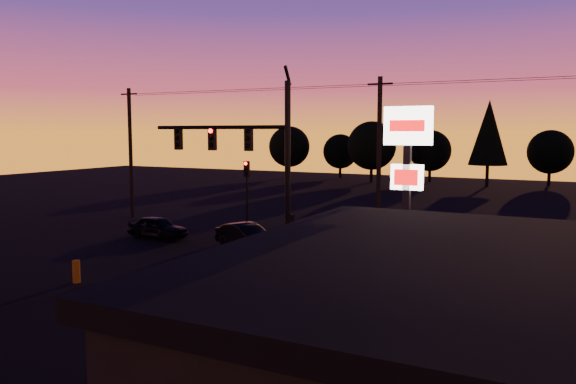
{
  "coord_description": "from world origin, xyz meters",
  "views": [
    {
      "loc": [
        11.71,
        -15.77,
        6.02
      ],
      "look_at": [
        1.0,
        5.0,
        3.5
      ],
      "focal_mm": 35.0,
      "sensor_mm": 36.0,
      "label": 1
    }
  ],
  "objects_px": {
    "secondary_signal": "(247,187)",
    "car_mid": "(246,236)",
    "pylon_sign": "(407,167)",
    "car_right": "(394,249)",
    "bollard": "(76,271)",
    "suv_parked": "(393,359)",
    "car_left": "(158,227)",
    "traffic_signal_mast": "(253,158)"
  },
  "relations": [
    {
      "from": "traffic_signal_mast",
      "to": "bollard",
      "type": "bearing_deg",
      "value": -144.44
    },
    {
      "from": "secondary_signal",
      "to": "car_mid",
      "type": "distance_m",
      "value": 4.07
    },
    {
      "from": "secondary_signal",
      "to": "car_mid",
      "type": "xyz_separation_m",
      "value": [
        1.76,
        -2.93,
        -2.21
      ]
    },
    {
      "from": "secondary_signal",
      "to": "car_left",
      "type": "bearing_deg",
      "value": -146.81
    },
    {
      "from": "secondary_signal",
      "to": "traffic_signal_mast",
      "type": "bearing_deg",
      "value": -56.81
    },
    {
      "from": "car_mid",
      "to": "suv_parked",
      "type": "distance_m",
      "value": 16.34
    },
    {
      "from": "pylon_sign",
      "to": "car_mid",
      "type": "relative_size",
      "value": 1.72
    },
    {
      "from": "car_left",
      "to": "secondary_signal",
      "type": "bearing_deg",
      "value": -53.68
    },
    {
      "from": "suv_parked",
      "to": "traffic_signal_mast",
      "type": "bearing_deg",
      "value": 150.73
    },
    {
      "from": "car_mid",
      "to": "suv_parked",
      "type": "height_order",
      "value": "suv_parked"
    },
    {
      "from": "pylon_sign",
      "to": "bollard",
      "type": "height_order",
      "value": "pylon_sign"
    },
    {
      "from": "secondary_signal",
      "to": "suv_parked",
      "type": "bearing_deg",
      "value": -48.45
    },
    {
      "from": "secondary_signal",
      "to": "car_left",
      "type": "xyz_separation_m",
      "value": [
        -4.24,
        -2.77,
        -2.23
      ]
    },
    {
      "from": "bollard",
      "to": "car_mid",
      "type": "xyz_separation_m",
      "value": [
        2.64,
        8.7,
        0.2
      ]
    },
    {
      "from": "bollard",
      "to": "car_right",
      "type": "relative_size",
      "value": 0.2
    },
    {
      "from": "traffic_signal_mast",
      "to": "secondary_signal",
      "type": "xyz_separation_m",
      "value": [
        -4.9,
        7.49,
        -2.07
      ]
    },
    {
      "from": "bollard",
      "to": "car_left",
      "type": "height_order",
      "value": "car_left"
    },
    {
      "from": "car_mid",
      "to": "bollard",
      "type": "bearing_deg",
      "value": -173.53
    },
    {
      "from": "secondary_signal",
      "to": "suv_parked",
      "type": "xyz_separation_m",
      "value": [
        13.06,
        -14.74,
        -2.21
      ]
    },
    {
      "from": "traffic_signal_mast",
      "to": "secondary_signal",
      "type": "distance_m",
      "value": 9.19
    },
    {
      "from": "car_right",
      "to": "secondary_signal",
      "type": "bearing_deg",
      "value": -96.74
    },
    {
      "from": "traffic_signal_mast",
      "to": "secondary_signal",
      "type": "relative_size",
      "value": 1.97
    },
    {
      "from": "car_left",
      "to": "car_right",
      "type": "height_order",
      "value": "car_right"
    },
    {
      "from": "car_right",
      "to": "pylon_sign",
      "type": "bearing_deg",
      "value": 28.18
    },
    {
      "from": "pylon_sign",
      "to": "car_right",
      "type": "height_order",
      "value": "pylon_sign"
    },
    {
      "from": "traffic_signal_mast",
      "to": "suv_parked",
      "type": "bearing_deg",
      "value": -41.6
    },
    {
      "from": "secondary_signal",
      "to": "car_right",
      "type": "height_order",
      "value": "secondary_signal"
    },
    {
      "from": "secondary_signal",
      "to": "car_left",
      "type": "height_order",
      "value": "secondary_signal"
    },
    {
      "from": "secondary_signal",
      "to": "suv_parked",
      "type": "distance_m",
      "value": 19.81
    },
    {
      "from": "traffic_signal_mast",
      "to": "suv_parked",
      "type": "height_order",
      "value": "traffic_signal_mast"
    },
    {
      "from": "suv_parked",
      "to": "car_mid",
      "type": "bearing_deg",
      "value": 146.09
    },
    {
      "from": "bollard",
      "to": "car_left",
      "type": "distance_m",
      "value": 9.47
    },
    {
      "from": "secondary_signal",
      "to": "bollard",
      "type": "relative_size",
      "value": 4.8
    },
    {
      "from": "pylon_sign",
      "to": "suv_parked",
      "type": "distance_m",
      "value": 6.47
    },
    {
      "from": "traffic_signal_mast",
      "to": "car_right",
      "type": "distance_m",
      "value": 7.89
    },
    {
      "from": "car_left",
      "to": "car_right",
      "type": "bearing_deg",
      "value": -86.48
    },
    {
      "from": "suv_parked",
      "to": "car_right",
      "type": "bearing_deg",
      "value": 118.93
    },
    {
      "from": "bollard",
      "to": "car_left",
      "type": "relative_size",
      "value": 0.25
    },
    {
      "from": "pylon_sign",
      "to": "car_mid",
      "type": "distance_m",
      "value": 13.15
    },
    {
      "from": "car_right",
      "to": "traffic_signal_mast",
      "type": "bearing_deg",
      "value": -34.41
    },
    {
      "from": "car_mid",
      "to": "suv_parked",
      "type": "relative_size",
      "value": 0.84
    },
    {
      "from": "car_left",
      "to": "car_right",
      "type": "distance_m",
      "value": 13.7
    }
  ]
}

